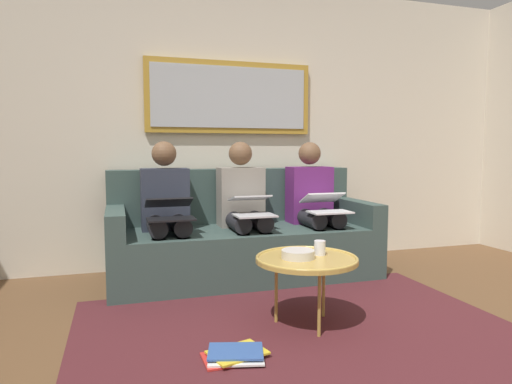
# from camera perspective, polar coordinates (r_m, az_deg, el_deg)

# --- Properties ---
(wall_rear) EXTENTS (6.00, 0.12, 2.60)m
(wall_rear) POSITION_cam_1_polar(r_m,az_deg,el_deg) (4.29, -3.59, 8.40)
(wall_rear) COLOR beige
(wall_rear) RESTS_ON ground_plane
(area_rug) EXTENTS (2.60, 1.80, 0.01)m
(area_rug) POSITION_cam_1_polar(r_m,az_deg,el_deg) (2.82, 5.34, -16.86)
(area_rug) COLOR #4C1E23
(area_rug) RESTS_ON ground_plane
(couch) EXTENTS (2.20, 0.90, 0.90)m
(couch) POSITION_cam_1_polar(r_m,az_deg,el_deg) (3.88, -1.83, -5.92)
(couch) COLOR #384C47
(couch) RESTS_ON ground_plane
(framed_mirror) EXTENTS (1.54, 0.05, 0.65)m
(framed_mirror) POSITION_cam_1_polar(r_m,az_deg,el_deg) (4.22, -3.31, 11.87)
(framed_mirror) COLOR #B7892D
(coffee_table) EXTENTS (0.62, 0.62, 0.43)m
(coffee_table) POSITION_cam_1_polar(r_m,az_deg,el_deg) (2.76, 6.42, -8.53)
(coffee_table) COLOR tan
(coffee_table) RESTS_ON ground_plane
(cup) EXTENTS (0.07, 0.07, 0.09)m
(cup) POSITION_cam_1_polar(r_m,az_deg,el_deg) (2.83, 8.08, -7.01)
(cup) COLOR silver
(cup) RESTS_ON coffee_table
(bowl) EXTENTS (0.20, 0.20, 0.05)m
(bowl) POSITION_cam_1_polar(r_m,az_deg,el_deg) (2.74, 5.35, -7.83)
(bowl) COLOR beige
(bowl) RESTS_ON coffee_table
(person_left) EXTENTS (0.38, 0.58, 1.14)m
(person_left) POSITION_cam_1_polar(r_m,az_deg,el_deg) (3.99, 7.32, -1.34)
(person_left) COLOR #66236B
(person_left) RESTS_ON couch
(laptop_white) EXTENTS (0.34, 0.36, 0.16)m
(laptop_white) POSITION_cam_1_polar(r_m,az_deg,el_deg) (3.78, 8.80, -1.49)
(laptop_white) COLOR white
(person_middle) EXTENTS (0.38, 0.58, 1.14)m
(person_middle) POSITION_cam_1_polar(r_m,az_deg,el_deg) (3.77, -1.57, -1.67)
(person_middle) COLOR gray
(person_middle) RESTS_ON couch
(laptop_silver) EXTENTS (0.31, 0.38, 0.16)m
(laptop_silver) POSITION_cam_1_polar(r_m,az_deg,el_deg) (3.54, -0.52, -1.71)
(laptop_silver) COLOR silver
(person_right) EXTENTS (0.38, 0.58, 1.14)m
(person_right) POSITION_cam_1_polar(r_m,az_deg,el_deg) (3.65, -11.28, -2.00)
(person_right) COLOR #2D3342
(person_right) RESTS_ON couch
(laptop_black) EXTENTS (0.35, 0.36, 0.16)m
(laptop_black) POSITION_cam_1_polar(r_m,az_deg,el_deg) (3.42, -10.88, -2.20)
(laptop_black) COLOR black
(magazine_stack) EXTENTS (0.34, 0.29, 0.04)m
(magazine_stack) POSITION_cam_1_polar(r_m,az_deg,el_deg) (2.45, -2.69, -19.88)
(magazine_stack) COLOR red
(magazine_stack) RESTS_ON ground_plane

